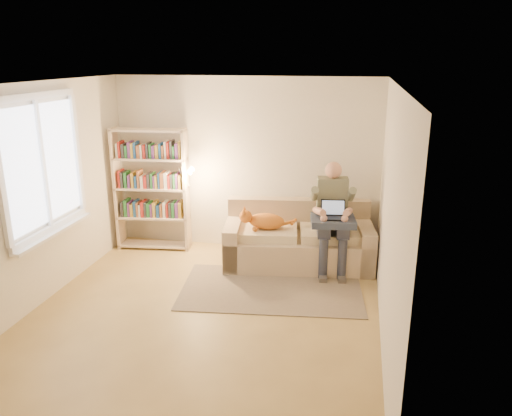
% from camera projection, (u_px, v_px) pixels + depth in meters
% --- Properties ---
extents(floor, '(4.50, 4.50, 0.00)m').
position_uv_depth(floor, '(202.00, 316.00, 5.76)').
color(floor, '#9A7F46').
rests_on(floor, ground).
extents(ceiling, '(4.00, 4.50, 0.02)m').
position_uv_depth(ceiling, '(194.00, 84.00, 5.00)').
color(ceiling, white).
rests_on(ceiling, wall_back).
extents(wall_left, '(0.02, 4.50, 2.60)m').
position_uv_depth(wall_left, '(33.00, 198.00, 5.77)').
color(wall_left, silver).
rests_on(wall_left, floor).
extents(wall_right, '(0.02, 4.50, 2.60)m').
position_uv_depth(wall_right, '(390.00, 220.00, 4.99)').
color(wall_right, silver).
rests_on(wall_right, floor).
extents(wall_back, '(4.00, 0.02, 2.60)m').
position_uv_depth(wall_back, '(245.00, 165.00, 7.48)').
color(wall_back, silver).
rests_on(wall_back, floor).
extents(wall_front, '(4.00, 0.02, 2.60)m').
position_uv_depth(wall_front, '(92.00, 307.00, 3.27)').
color(wall_front, silver).
rests_on(wall_front, floor).
extents(window, '(0.12, 1.52, 1.69)m').
position_uv_depth(window, '(47.00, 188.00, 5.92)').
color(window, white).
rests_on(window, wall_left).
extents(sofa, '(2.17, 1.20, 0.88)m').
position_uv_depth(sofa, '(298.00, 242.00, 7.13)').
color(sofa, '#C8B08D').
rests_on(sofa, floor).
extents(person, '(0.50, 0.71, 1.50)m').
position_uv_depth(person, '(332.00, 211.00, 6.79)').
color(person, slate).
rests_on(person, sofa).
extents(cat, '(0.75, 0.34, 0.28)m').
position_uv_depth(cat, '(263.00, 221.00, 6.93)').
color(cat, orange).
rests_on(cat, sofa).
extents(blanket, '(0.65, 0.55, 0.09)m').
position_uv_depth(blanket, '(334.00, 221.00, 6.68)').
color(blanket, '#2B354C').
rests_on(blanket, person).
extents(laptop, '(0.36, 0.33, 0.27)m').
position_uv_depth(laptop, '(335.00, 213.00, 6.66)').
color(laptop, black).
rests_on(laptop, blanket).
extents(bookshelf, '(1.26, 0.40, 1.87)m').
position_uv_depth(bookshelf, '(152.00, 183.00, 7.50)').
color(bookshelf, beige).
rests_on(bookshelf, floor).
extents(rug, '(2.43, 1.61, 0.01)m').
position_uv_depth(rug, '(271.00, 289.00, 6.40)').
color(rug, '#7F6F5C').
rests_on(rug, floor).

